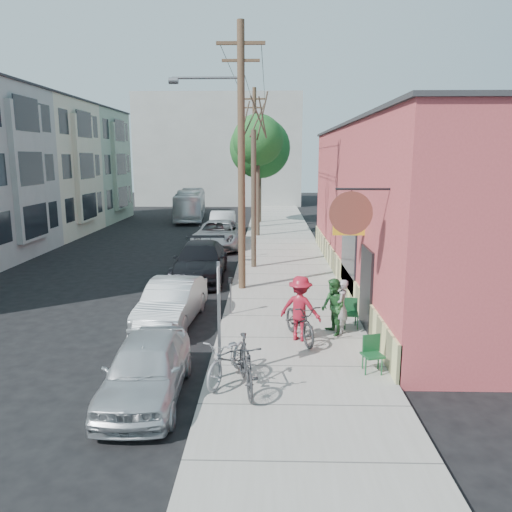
{
  "coord_description": "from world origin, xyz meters",
  "views": [
    {
      "loc": [
        3.48,
        -15.71,
        5.28
      ],
      "look_at": [
        3.01,
        3.29,
        1.5
      ],
      "focal_mm": 35.0,
      "sensor_mm": 36.0,
      "label": 1
    }
  ],
  "objects_px": {
    "tree_leafy_mid": "(258,140)",
    "parked_bike_b": "(228,358)",
    "cyclist": "(300,308)",
    "car_4": "(222,222)",
    "sign_post": "(219,309)",
    "parking_meter_near": "(231,290)",
    "patio_chair_b": "(372,355)",
    "bus": "(190,205)",
    "car_1": "(172,302)",
    "parking_meter_far": "(244,241)",
    "car_0": "(146,369)",
    "car_3": "(218,234)",
    "patron_grey": "(341,307)",
    "utility_pole_near": "(240,154)",
    "parked_bike_a": "(246,364)",
    "patio_chair_a": "(351,314)",
    "tree_bare": "(254,200)",
    "patron_green": "(333,307)",
    "tree_leafy_far": "(260,148)",
    "car_2": "(200,261)"
  },
  "relations": [
    {
      "from": "utility_pole_near",
      "to": "car_3",
      "type": "xyz_separation_m",
      "value": [
        -1.85,
        9.79,
        -4.61
      ]
    },
    {
      "from": "tree_bare",
      "to": "parked_bike_a",
      "type": "bearing_deg",
      "value": -89.13
    },
    {
      "from": "sign_post",
      "to": "parked_bike_b",
      "type": "bearing_deg",
      "value": -28.86
    },
    {
      "from": "parked_bike_a",
      "to": "car_4",
      "type": "relative_size",
      "value": 0.43
    },
    {
      "from": "car_4",
      "to": "parking_meter_far",
      "type": "bearing_deg",
      "value": -78.47
    },
    {
      "from": "parked_bike_a",
      "to": "car_3",
      "type": "xyz_separation_m",
      "value": [
        -2.46,
        18.63,
        0.05
      ]
    },
    {
      "from": "patio_chair_a",
      "to": "patron_green",
      "type": "bearing_deg",
      "value": -128.23
    },
    {
      "from": "patron_grey",
      "to": "bus",
      "type": "height_order",
      "value": "bus"
    },
    {
      "from": "tree_bare",
      "to": "tree_leafy_mid",
      "type": "distance_m",
      "value": 10.17
    },
    {
      "from": "tree_leafy_far",
      "to": "patron_green",
      "type": "xyz_separation_m",
      "value": [
        2.59,
        -25.94,
        -5.0
      ]
    },
    {
      "from": "parking_meter_near",
      "to": "car_3",
      "type": "distance_m",
      "value": 13.28
    },
    {
      "from": "parking_meter_far",
      "to": "utility_pole_near",
      "type": "relative_size",
      "value": 0.12
    },
    {
      "from": "tree_leafy_mid",
      "to": "sign_post",
      "type": "bearing_deg",
      "value": -91.18
    },
    {
      "from": "sign_post",
      "to": "car_4",
      "type": "distance_m",
      "value": 23.83
    },
    {
      "from": "patio_chair_a",
      "to": "patron_green",
      "type": "distance_m",
      "value": 0.94
    },
    {
      "from": "utility_pole_near",
      "to": "car_4",
      "type": "xyz_separation_m",
      "value": [
        -2.14,
        15.48,
        -4.64
      ]
    },
    {
      "from": "parked_bike_b",
      "to": "car_3",
      "type": "xyz_separation_m",
      "value": [
        -2.02,
        18.14,
        0.12
      ]
    },
    {
      "from": "car_4",
      "to": "patron_grey",
      "type": "bearing_deg",
      "value": -76.08
    },
    {
      "from": "sign_post",
      "to": "parking_meter_far",
      "type": "height_order",
      "value": "sign_post"
    },
    {
      "from": "tree_leafy_mid",
      "to": "parked_bike_a",
      "type": "relative_size",
      "value": 3.96
    },
    {
      "from": "car_4",
      "to": "bus",
      "type": "xyz_separation_m",
      "value": [
        -3.44,
        7.75,
        0.51
      ]
    },
    {
      "from": "sign_post",
      "to": "parked_bike_b",
      "type": "relative_size",
      "value": 1.39
    },
    {
      "from": "parked_bike_a",
      "to": "parked_bike_b",
      "type": "height_order",
      "value": "parked_bike_a"
    },
    {
      "from": "parking_meter_near",
      "to": "parked_bike_b",
      "type": "height_order",
      "value": "parking_meter_near"
    },
    {
      "from": "patron_green",
      "to": "parked_bike_a",
      "type": "xyz_separation_m",
      "value": [
        -2.4,
        -3.61,
        -0.24
      ]
    },
    {
      "from": "parking_meter_far",
      "to": "car_3",
      "type": "bearing_deg",
      "value": 115.98
    },
    {
      "from": "parking_meter_near",
      "to": "cyclist",
      "type": "relative_size",
      "value": 0.67
    },
    {
      "from": "parking_meter_far",
      "to": "patio_chair_a",
      "type": "relative_size",
      "value": 1.41
    },
    {
      "from": "patron_grey",
      "to": "patio_chair_a",
      "type": "bearing_deg",
      "value": 156.53
    },
    {
      "from": "car_4",
      "to": "bus",
      "type": "height_order",
      "value": "bus"
    },
    {
      "from": "car_4",
      "to": "parked_bike_a",
      "type": "bearing_deg",
      "value": -84.29
    },
    {
      "from": "utility_pole_near",
      "to": "patron_grey",
      "type": "distance_m",
      "value": 7.52
    },
    {
      "from": "car_0",
      "to": "patio_chair_b",
      "type": "bearing_deg",
      "value": 10.98
    },
    {
      "from": "patron_grey",
      "to": "car_0",
      "type": "height_order",
      "value": "patron_grey"
    },
    {
      "from": "parking_meter_near",
      "to": "tree_leafy_mid",
      "type": "height_order",
      "value": "tree_leafy_mid"
    },
    {
      "from": "patio_chair_a",
      "to": "car_3",
      "type": "relative_size",
      "value": 0.15
    },
    {
      "from": "patio_chair_b",
      "to": "car_1",
      "type": "relative_size",
      "value": 0.21
    },
    {
      "from": "parked_bike_b",
      "to": "car_1",
      "type": "relative_size",
      "value": 0.47
    },
    {
      "from": "parked_bike_b",
      "to": "car_4",
      "type": "xyz_separation_m",
      "value": [
        -2.31,
        23.83,
        0.09
      ]
    },
    {
      "from": "tree_leafy_mid",
      "to": "parked_bike_b",
      "type": "relative_size",
      "value": 3.9
    },
    {
      "from": "patio_chair_b",
      "to": "bus",
      "type": "distance_m",
      "value": 32.42
    },
    {
      "from": "patron_green",
      "to": "car_2",
      "type": "distance_m",
      "value": 8.8
    },
    {
      "from": "patio_chair_a",
      "to": "patron_grey",
      "type": "distance_m",
      "value": 0.72
    },
    {
      "from": "utility_pole_near",
      "to": "parking_meter_near",
      "type": "bearing_deg",
      "value": -92.38
    },
    {
      "from": "tree_bare",
      "to": "car_1",
      "type": "distance_m",
      "value": 8.63
    },
    {
      "from": "cyclist",
      "to": "tree_leafy_mid",
      "type": "bearing_deg",
      "value": -62.57
    },
    {
      "from": "cyclist",
      "to": "car_4",
      "type": "distance_m",
      "value": 21.58
    },
    {
      "from": "parking_meter_near",
      "to": "tree_bare",
      "type": "xyz_separation_m",
      "value": [
        0.55,
        7.3,
        2.34
      ]
    },
    {
      "from": "tree_leafy_mid",
      "to": "parking_meter_near",
      "type": "bearing_deg",
      "value": -91.85
    },
    {
      "from": "patron_grey",
      "to": "parked_bike_b",
      "type": "relative_size",
      "value": 0.81
    }
  ]
}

